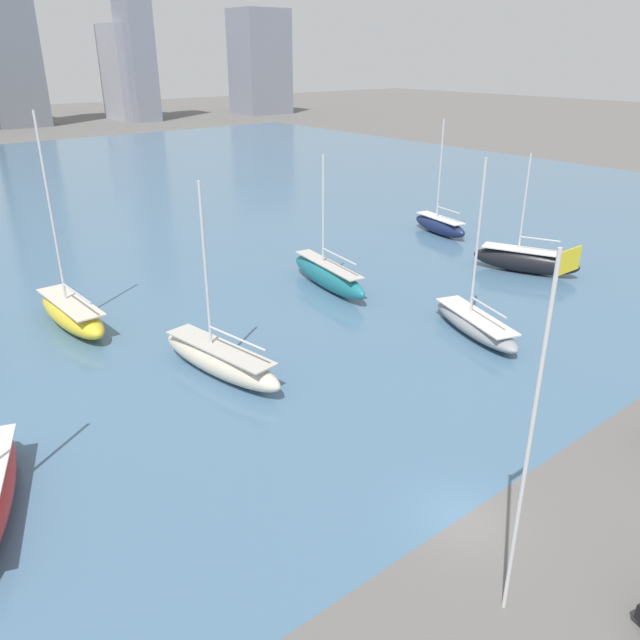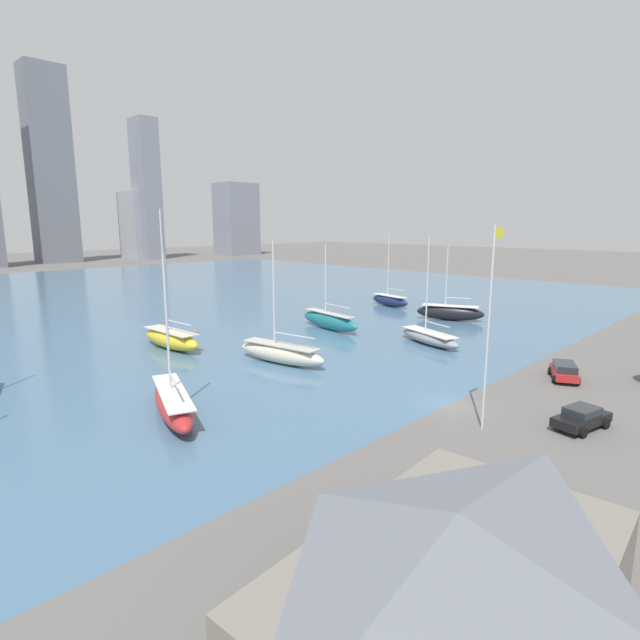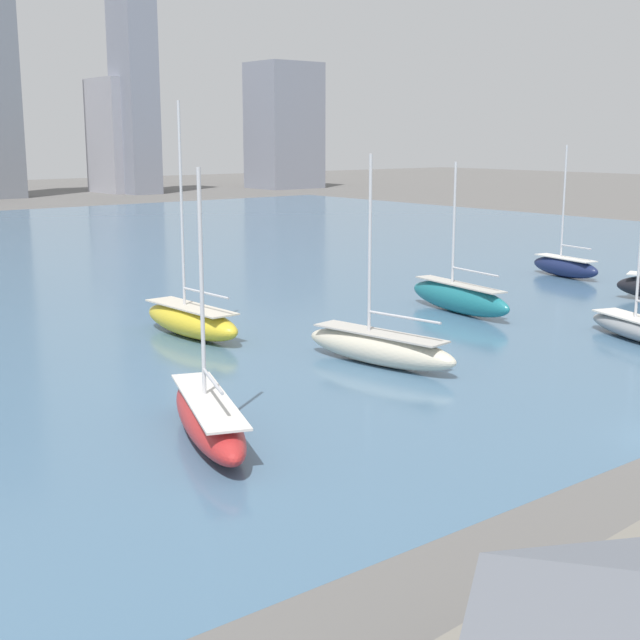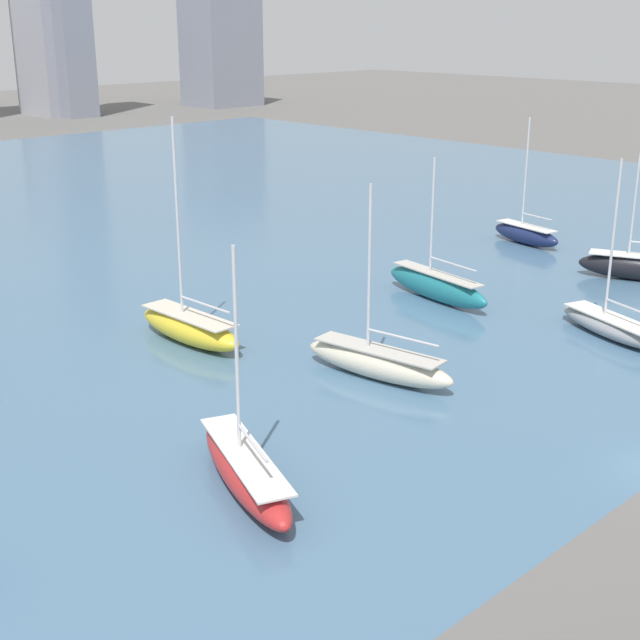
# 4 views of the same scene
# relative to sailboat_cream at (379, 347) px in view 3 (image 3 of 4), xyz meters

# --- Properties ---
(harbor_water) EXTENTS (180.00, 140.00, 0.00)m
(harbor_water) POSITION_rel_sailboat_cream_xyz_m (1.27, 52.18, -1.03)
(harbor_water) COLOR #476B89
(harbor_water) RESTS_ON ground_plane
(sailboat_cream) EXTENTS (3.75, 10.63, 11.88)m
(sailboat_cream) POSITION_rel_sailboat_cream_xyz_m (0.00, 0.00, 0.00)
(sailboat_cream) COLOR beige
(sailboat_cream) RESTS_ON harbor_water
(sailboat_teal) EXTENTS (3.39, 11.06, 11.02)m
(sailboat_teal) POSITION_rel_sailboat_cream_xyz_m (14.99, 7.61, 0.14)
(sailboat_teal) COLOR #1E757F
(sailboat_teal) RESTS_ON harbor_water
(sailboat_yellow) EXTENTS (2.80, 9.96, 15.02)m
(sailboat_yellow) POSITION_rel_sailboat_cream_xyz_m (-4.57, 13.07, 0.08)
(sailboat_yellow) COLOR yellow
(sailboat_yellow) RESTS_ON harbor_water
(sailboat_navy) EXTENTS (3.34, 8.34, 12.07)m
(sailboat_navy) POSITION_rel_sailboat_cream_xyz_m (35.58, 13.17, -0.01)
(sailboat_navy) COLOR #19234C
(sailboat_navy) RESTS_ON harbor_water
(sailboat_red) EXTENTS (5.94, 10.86, 11.56)m
(sailboat_red) POSITION_rel_sailboat_cream_xyz_m (-14.47, -4.92, -0.04)
(sailboat_red) COLOR #B72828
(sailboat_red) RESTS_ON harbor_water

